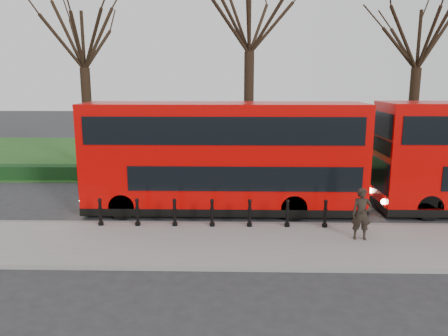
{
  "coord_description": "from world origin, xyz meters",
  "views": [
    {
      "loc": [
        1.12,
        -16.98,
        5.58
      ],
      "look_at": [
        0.71,
        0.5,
        2.0
      ],
      "focal_mm": 35.0,
      "sensor_mm": 36.0,
      "label": 1
    }
  ],
  "objects": [
    {
      "name": "tree_right",
      "position": [
        12.0,
        10.0,
        8.24
      ],
      "size": [
        7.25,
        7.25,
        11.33
      ],
      "color": "black",
      "rests_on": "ground"
    },
    {
      "name": "kerb",
      "position": [
        0.0,
        -1.0,
        0.07
      ],
      "size": [
        60.0,
        0.25,
        0.16
      ],
      "primitive_type": "cube",
      "color": "slate",
      "rests_on": "ground"
    },
    {
      "name": "tree_mid",
      "position": [
        2.0,
        10.0,
        9.5
      ],
      "size": [
        8.35,
        8.35,
        13.05
      ],
      "color": "black",
      "rests_on": "ground"
    },
    {
      "name": "grass_verge",
      "position": [
        0.0,
        15.0,
        0.03
      ],
      "size": [
        60.0,
        18.0,
        0.06
      ],
      "primitive_type": "cube",
      "color": "#1B4918",
      "rests_on": "ground"
    },
    {
      "name": "pedestrian",
      "position": [
        5.49,
        -2.59,
        1.05
      ],
      "size": [
        0.7,
        0.5,
        1.8
      ],
      "primitive_type": "imported",
      "rotation": [
        0.0,
        0.0,
        -0.11
      ],
      "color": "black",
      "rests_on": "pavement"
    },
    {
      "name": "yellow_line_outer",
      "position": [
        0.0,
        -0.7,
        0.01
      ],
      "size": [
        60.0,
        0.1,
        0.01
      ],
      "primitive_type": "cube",
      "color": "yellow",
      "rests_on": "ground"
    },
    {
      "name": "bollard_row",
      "position": [
        0.3,
        -1.35,
        0.65
      ],
      "size": [
        8.58,
        0.15,
        1.0
      ],
      "color": "black",
      "rests_on": "pavement"
    },
    {
      "name": "bus_lead",
      "position": [
        0.68,
        1.0,
        2.32
      ],
      "size": [
        11.59,
        2.66,
        4.61
      ],
      "color": "#C30402",
      "rests_on": "ground"
    },
    {
      "name": "yellow_line_inner",
      "position": [
        0.0,
        -0.5,
        0.01
      ],
      "size": [
        60.0,
        0.1,
        0.01
      ],
      "primitive_type": "cube",
      "color": "yellow",
      "rests_on": "ground"
    },
    {
      "name": "pavement",
      "position": [
        0.0,
        -3.0,
        0.07
      ],
      "size": [
        60.0,
        4.0,
        0.15
      ],
      "primitive_type": "cube",
      "color": "gray",
      "rests_on": "ground"
    },
    {
      "name": "ground",
      "position": [
        0.0,
        0.0,
        0.0
      ],
      "size": [
        120.0,
        120.0,
        0.0
      ],
      "primitive_type": "plane",
      "color": "#28282B",
      "rests_on": "ground"
    },
    {
      "name": "hedge",
      "position": [
        0.0,
        6.8,
        0.4
      ],
      "size": [
        60.0,
        0.9,
        0.8
      ],
      "primitive_type": "cube",
      "color": "black",
      "rests_on": "ground"
    },
    {
      "name": "tree_left",
      "position": [
        -8.0,
        10.0,
        8.25
      ],
      "size": [
        7.26,
        7.26,
        11.35
      ],
      "color": "black",
      "rests_on": "ground"
    }
  ]
}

